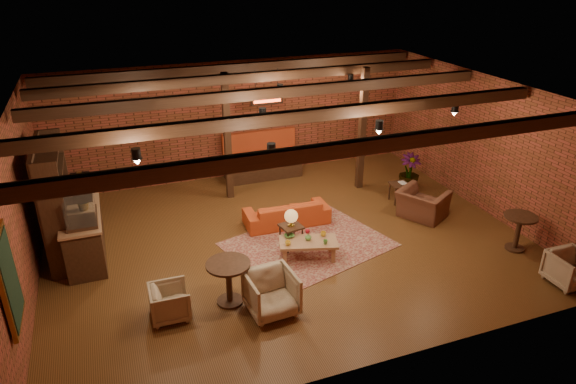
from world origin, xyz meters
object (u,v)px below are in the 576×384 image
object	(u,v)px
sofa	(287,213)
coffee_table	(308,243)
side_table_lamp	(291,219)
plant_tall	(413,137)
armchair_a	(170,300)
armchair_far	(570,267)
side_table_book	(400,185)
round_table_right	(519,227)
round_table_left	(229,276)
armchair_b	(271,291)
armchair_right	(423,200)

from	to	relation	value
sofa	coffee_table	world-z (taller)	coffee_table
sofa	side_table_lamp	bearing A→B (deg)	76.40
plant_tall	armchair_a	bearing A→B (deg)	-154.77
armchair_far	plant_tall	distance (m)	4.95
coffee_table	armchair_a	distance (m)	3.07
side_table_lamp	side_table_book	distance (m)	3.55
side_table_book	round_table_right	xyz separation A→B (m)	(1.09, -2.87, 0.07)
round_table_left	armchair_far	world-z (taller)	round_table_left
armchair_far	side_table_lamp	bearing A→B (deg)	146.39
armchair_a	armchair_b	distance (m)	1.74
armchair_right	plant_tall	bearing A→B (deg)	-51.18
round_table_left	plant_tall	world-z (taller)	plant_tall
side_table_lamp	round_table_left	size ratio (longest dim) A/B	1.10
side_table_lamp	round_table_right	world-z (taller)	side_table_lamp
armchair_right	side_table_book	world-z (taller)	armchair_right
round_table_left	armchair_far	size ratio (longest dim) A/B	1.13
round_table_left	side_table_book	bearing A→B (deg)	26.87
coffee_table	armchair_b	distance (m)	1.88
side_table_lamp	armchair_right	size ratio (longest dim) A/B	0.85
armchair_a	armchair_right	world-z (taller)	armchair_right
armchair_a	round_table_right	xyz separation A→B (m)	(7.18, -0.27, 0.20)
side_table_book	armchair_right	bearing A→B (deg)	-86.48
coffee_table	armchair_a	world-z (taller)	armchair_a
armchair_a	round_table_right	distance (m)	7.19
round_table_left	armchair_b	distance (m)	0.81
armchair_a	armchair_b	bearing A→B (deg)	-104.67
round_table_left	armchair_b	world-z (taller)	armchair_b
side_table_book	armchair_b	bearing A→B (deg)	-145.28
sofa	round_table_right	world-z (taller)	round_table_right
plant_tall	round_table_right	bearing A→B (deg)	-82.75
coffee_table	round_table_right	xyz separation A→B (m)	(4.26, -1.20, 0.17)
armchair_b	coffee_table	bearing A→B (deg)	44.01
armchair_right	round_table_right	distance (m)	2.20
side_table_lamp	armchair_a	xyz separation A→B (m)	(-2.75, -1.44, -0.35)
side_table_lamp	round_table_left	bearing A→B (deg)	-140.65
sofa	side_table_lamp	world-z (taller)	side_table_lamp
round_table_left	armchair_b	size ratio (longest dim) A/B	0.98
round_table_right	armchair_far	bearing A→B (deg)	-90.00
coffee_table	armchair_far	size ratio (longest dim) A/B	1.80
coffee_table	armchair_far	bearing A→B (deg)	-30.99
side_table_book	armchair_a	bearing A→B (deg)	-156.92
armchair_far	round_table_right	bearing A→B (deg)	91.10
coffee_table	armchair_right	bearing A→B (deg)	12.94
round_table_right	side_table_book	bearing A→B (deg)	110.71
sofa	armchair_far	bearing A→B (deg)	136.93
round_table_right	coffee_table	bearing A→B (deg)	164.22
side_table_book	round_table_left	bearing A→B (deg)	-153.13
armchair_a	armchair_b	xyz separation A→B (m)	(1.67, -0.47, 0.09)
round_table_left	side_table_lamp	bearing A→B (deg)	39.35
sofa	side_table_lamp	size ratio (longest dim) A/B	2.17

